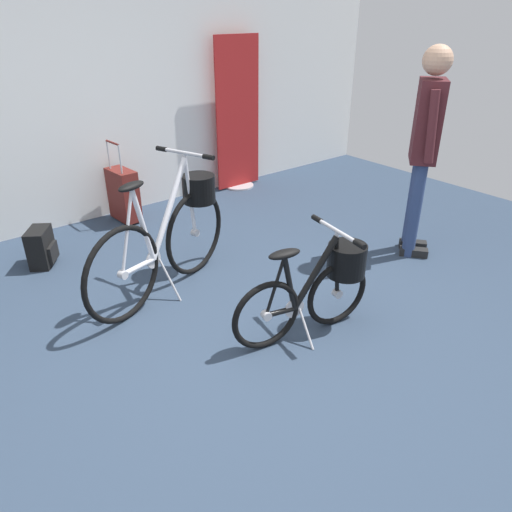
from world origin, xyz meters
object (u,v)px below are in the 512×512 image
at_px(floor_banner_stand, 238,123).
at_px(backpack_on_floor, 41,248).
at_px(folding_bike_foreground, 320,283).
at_px(rolling_suitcase, 124,194).
at_px(display_bike_left, 171,232).
at_px(visitor_near_wall, 425,141).

relative_size(floor_banner_stand, backpack_on_floor, 5.25).
distance_m(folding_bike_foreground, rolling_suitcase, 2.61).
bearing_deg(folding_bike_foreground, floor_banner_stand, 63.29).
height_order(floor_banner_stand, rolling_suitcase, floor_banner_stand).
xyz_separation_m(floor_banner_stand, rolling_suitcase, (-1.56, -0.12, -0.49)).
xyz_separation_m(floor_banner_stand, backpack_on_floor, (-2.54, -0.58, -0.61)).
height_order(floor_banner_stand, display_bike_left, floor_banner_stand).
bearing_deg(display_bike_left, backpack_on_floor, 124.63).
bearing_deg(floor_banner_stand, folding_bike_foreground, -116.71).
bearing_deg(rolling_suitcase, folding_bike_foreground, -85.84).
xyz_separation_m(folding_bike_foreground, visitor_near_wall, (1.49, 0.33, 0.64)).
bearing_deg(backpack_on_floor, folding_bike_foreground, -61.33).
bearing_deg(display_bike_left, visitor_near_wall, -21.98).
distance_m(folding_bike_foreground, backpack_on_floor, 2.44).
height_order(folding_bike_foreground, display_bike_left, display_bike_left).
distance_m(display_bike_left, rolling_suitcase, 1.52).
height_order(display_bike_left, backpack_on_floor, display_bike_left).
xyz_separation_m(floor_banner_stand, visitor_near_wall, (0.12, -2.39, 0.23)).
relative_size(display_bike_left, visitor_near_wall, 0.82).
xyz_separation_m(floor_banner_stand, display_bike_left, (-1.84, -1.60, -0.31)).
bearing_deg(visitor_near_wall, backpack_on_floor, 145.81).
relative_size(display_bike_left, backpack_on_floor, 4.36).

